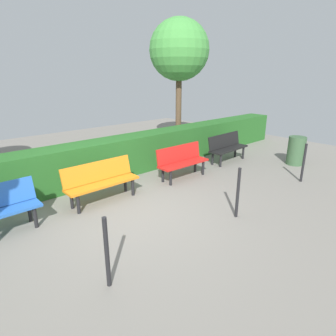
{
  "coord_description": "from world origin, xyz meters",
  "views": [
    {
      "loc": [
        2.88,
        4.3,
        2.65
      ],
      "look_at": [
        -1.32,
        -0.37,
        0.55
      ],
      "focal_mm": 30.25,
      "sensor_mm": 36.0,
      "label": 1
    }
  ],
  "objects": [
    {
      "name": "bench_black",
      "position": [
        -4.27,
        -0.88,
        0.48
      ],
      "size": [
        1.55,
        0.51,
        0.86
      ],
      "rotation": [
        0.0,
        0.0,
        0.03
      ],
      "color": "black",
      "rests_on": "ground_plane"
    },
    {
      "name": "bench_orange",
      "position": [
        0.15,
        -0.89,
        0.48
      ],
      "size": [
        1.62,
        0.48,
        0.86
      ],
      "rotation": [
        0.0,
        0.0,
        0.01
      ],
      "color": "orange",
      "rests_on": "ground_plane"
    },
    {
      "name": "railing_post_mid",
      "position": [
        -1.41,
        1.52,
        0.5
      ],
      "size": [
        0.06,
        0.06,
        1.0
      ],
      "primitive_type": "cylinder",
      "color": "black",
      "rests_on": "ground_plane"
    },
    {
      "name": "ground_plane",
      "position": [
        0.0,
        0.0,
        0.0
      ],
      "size": [
        18.09,
        18.09,
        0.0
      ],
      "primitive_type": "plane",
      "color": "gray"
    },
    {
      "name": "bench_red",
      "position": [
        -2.16,
        -0.76,
        0.48
      ],
      "size": [
        1.5,
        0.47,
        0.86
      ],
      "rotation": [
        0.0,
        0.0,
        -0.02
      ],
      "color": "red",
      "rests_on": "ground_plane"
    },
    {
      "name": "hedge_row",
      "position": [
        -0.99,
        -2.09,
        0.51
      ],
      "size": [
        14.09,
        0.76,
        1.02
      ],
      "primitive_type": "cube",
      "color": "#266023",
      "rests_on": "ground_plane"
    },
    {
      "name": "railing_post_far",
      "position": [
        1.42,
        1.52,
        0.5
      ],
      "size": [
        0.06,
        0.06,
        1.0
      ],
      "primitive_type": "cylinder",
      "color": "black",
      "rests_on": "ground_plane"
    },
    {
      "name": "trash_bin",
      "position": [
        -5.57,
        0.72,
        0.43
      ],
      "size": [
        0.5,
        0.5,
        0.86
      ],
      "primitive_type": "cylinder",
      "color": "#385938",
      "rests_on": "ground_plane"
    },
    {
      "name": "railing_post_near",
      "position": [
        -4.25,
        1.52,
        0.5
      ],
      "size": [
        0.06,
        0.06,
        1.0
      ],
      "primitive_type": "cylinder",
      "color": "black",
      "rests_on": "ground_plane"
    },
    {
      "name": "tree_near",
      "position": [
        -4.61,
        -3.44,
        3.42
      ],
      "size": [
        2.13,
        2.13,
        4.51
      ],
      "color": "brown",
      "rests_on": "ground_plane"
    }
  ]
}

